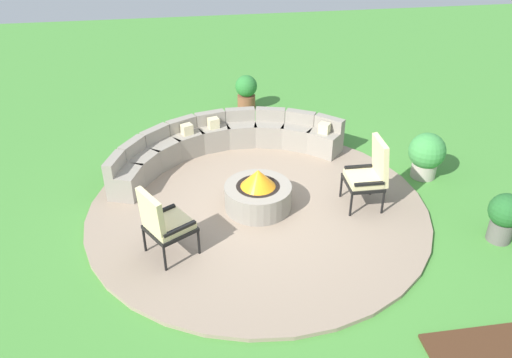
# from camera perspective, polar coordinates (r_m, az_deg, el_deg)

# --- Properties ---
(ground_plane) EXTENTS (24.00, 24.00, 0.00)m
(ground_plane) POSITION_cam_1_polar(r_m,az_deg,el_deg) (8.18, 0.22, -3.41)
(ground_plane) COLOR #478C38
(patio_circle) EXTENTS (5.25, 5.25, 0.06)m
(patio_circle) POSITION_cam_1_polar(r_m,az_deg,el_deg) (8.16, 0.22, -3.24)
(patio_circle) COLOR gray
(patio_circle) RESTS_ON ground_plane
(fire_pit) EXTENTS (1.03, 1.03, 0.67)m
(fire_pit) POSITION_cam_1_polar(r_m,az_deg,el_deg) (8.00, 0.22, -1.57)
(fire_pit) COLOR gray
(fire_pit) RESTS_ON patio_circle
(curved_stone_bench) EXTENTS (4.16, 2.01, 0.65)m
(curved_stone_bench) POSITION_cam_1_polar(r_m,az_deg,el_deg) (9.41, -3.88, 3.89)
(curved_stone_bench) COLOR gray
(curved_stone_bench) RESTS_ON patio_circle
(lounge_chair_front_left) EXTENTS (0.78, 0.78, 1.06)m
(lounge_chair_front_left) POSITION_cam_1_polar(r_m,az_deg,el_deg) (6.99, -10.06, -4.66)
(lounge_chair_front_left) COLOR black
(lounge_chair_front_left) RESTS_ON patio_circle
(lounge_chair_front_right) EXTENTS (0.58, 0.58, 1.12)m
(lounge_chair_front_right) POSITION_cam_1_polar(r_m,az_deg,el_deg) (8.09, 12.33, 0.69)
(lounge_chair_front_right) COLOR black
(lounge_chair_front_right) RESTS_ON patio_circle
(potted_plant_0) EXTENTS (0.49, 0.49, 0.75)m
(potted_plant_0) POSITION_cam_1_polar(r_m,az_deg,el_deg) (8.12, 25.51, -3.58)
(potted_plant_0) COLOR #605B56
(potted_plant_0) RESTS_ON ground_plane
(potted_plant_1) EXTENTS (0.62, 0.62, 0.80)m
(potted_plant_1) POSITION_cam_1_polar(r_m,az_deg,el_deg) (9.28, 18.11, 2.63)
(potted_plant_1) COLOR #A89E8E
(potted_plant_1) RESTS_ON ground_plane
(potted_plant_2) EXTENTS (0.47, 0.47, 0.77)m
(potted_plant_2) POSITION_cam_1_polar(r_m,az_deg,el_deg) (11.39, -1.07, 9.53)
(potted_plant_2) COLOR brown
(potted_plant_2) RESTS_ON ground_plane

